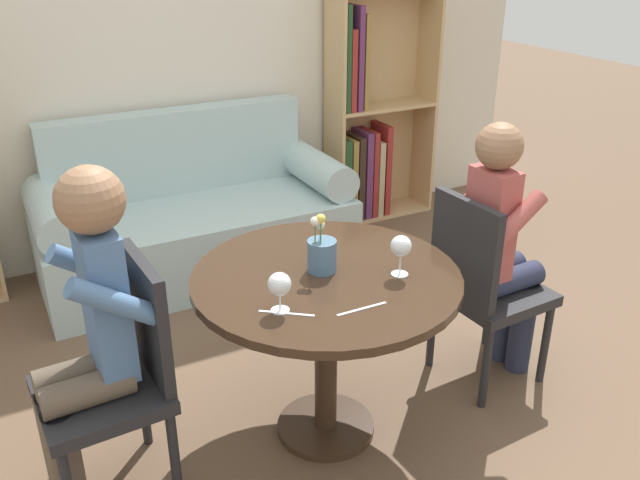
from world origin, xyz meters
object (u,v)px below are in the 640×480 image
at_px(couch, 194,221).
at_px(flower_vase, 321,253).
at_px(bookshelf_right, 367,123).
at_px(chair_left, 120,372).
at_px(person_right, 501,249).
at_px(wine_glass_right, 401,247).
at_px(person_left, 87,334).
at_px(chair_right, 482,283).
at_px(wine_glass_left, 280,285).

height_order(couch, flower_vase, flower_vase).
xyz_separation_m(bookshelf_right, chair_left, (-2.11, -1.84, -0.18)).
relative_size(person_right, wine_glass_right, 7.66).
distance_m(person_left, wine_glass_right, 1.12).
bearing_deg(chair_right, chair_left, 84.18).
height_order(chair_right, wine_glass_left, chair_right).
relative_size(bookshelf_right, flower_vase, 6.66).
bearing_deg(chair_left, bookshelf_right, 127.84).
height_order(chair_left, flower_vase, flower_vase).
bearing_deg(flower_vase, wine_glass_right, -33.69).
bearing_deg(flower_vase, person_right, -1.63).
bearing_deg(chair_left, flower_vase, 83.42).
relative_size(wine_glass_left, wine_glass_right, 0.90).
bearing_deg(chair_left, person_right, 84.32).
height_order(chair_left, person_right, person_right).
height_order(chair_left, person_left, person_left).
distance_m(couch, wine_glass_left, 1.90).
bearing_deg(chair_right, bookshelf_right, -19.70).
xyz_separation_m(person_right, wine_glass_right, (-0.62, -0.14, 0.20)).
xyz_separation_m(person_right, wine_glass_left, (-1.12, -0.17, 0.19)).
relative_size(chair_left, chair_right, 1.00).
height_order(wine_glass_left, flower_vase, flower_vase).
bearing_deg(person_right, couch, 24.63).
height_order(chair_left, chair_right, same).
relative_size(chair_right, wine_glass_right, 5.74).
height_order(chair_right, person_right, person_right).
bearing_deg(wine_glass_left, chair_right, 8.92).
xyz_separation_m(person_left, wine_glass_right, (1.09, -0.20, 0.16)).
xyz_separation_m(chair_left, flower_vase, (0.76, -0.04, 0.30)).
distance_m(couch, person_right, 1.89).
bearing_deg(chair_left, wine_glass_right, 75.18).
relative_size(person_right, wine_glass_left, 8.47).
relative_size(bookshelf_right, wine_glass_left, 11.12).
xyz_separation_m(bookshelf_right, person_left, (-2.20, -1.85, 0.01)).
bearing_deg(chair_right, wine_glass_left, 95.97).
xyz_separation_m(bookshelf_right, wine_glass_right, (-1.11, -2.05, 0.16)).
bearing_deg(wine_glass_left, person_right, 8.59).
relative_size(bookshelf_right, chair_left, 1.75).
distance_m(chair_right, wine_glass_right, 0.64).
height_order(wine_glass_right, flower_vase, flower_vase).
bearing_deg(chair_right, wine_glass_right, 100.83).
relative_size(chair_left, wine_glass_right, 5.74).
distance_m(chair_left, flower_vase, 0.82).
relative_size(couch, wine_glass_left, 12.61).
height_order(person_right, wine_glass_left, person_right).
bearing_deg(couch, flower_vase, -90.10).
distance_m(chair_right, person_left, 1.63).
relative_size(chair_right, person_left, 0.72).
bearing_deg(person_right, chair_right, 91.91).
bearing_deg(bookshelf_right, wine_glass_left, -127.67).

